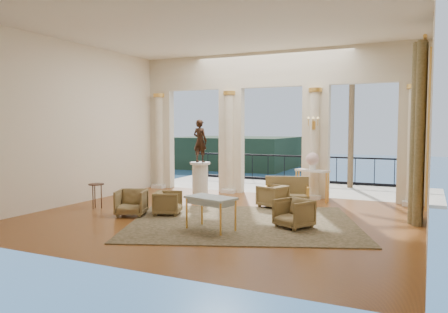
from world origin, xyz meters
The scene contains 23 objects.
floor centered at (0.00, 0.00, 0.00)m, with size 9.00×9.00×0.00m, color #522C16.
room_walls centered at (0.00, -1.12, 2.88)m, with size 9.00×9.00×9.00m.
arcade centered at (0.00, 3.82, 2.58)m, with size 9.00×0.56×4.50m.
terrace centered at (0.00, 5.80, -0.05)m, with size 10.00×3.60×0.10m, color #B4AD95.
balustrade centered at (0.00, 7.40, 0.41)m, with size 9.00×0.06×1.03m.
palm_tree centered at (2.00, 6.60, 4.09)m, with size 2.00×2.00×4.50m.
headland centered at (-30.00, 70.00, -3.00)m, with size 22.00×18.00×6.00m, color black.
sea centered at (0.00, 60.00, -6.00)m, with size 160.00×160.00×0.00m, color #234D83.
curtain centered at (4.28, 1.50, 2.02)m, with size 0.33×1.40×4.09m.
window_frame centered at (4.47, 1.50, 2.10)m, with size 0.04×1.60×3.40m, color gold.
wall_sconce centered at (1.40, 3.51, 2.23)m, with size 0.30×0.11×0.33m.
rug centered at (0.74, -0.31, 0.01)m, with size 5.01×3.90×0.02m, color #282D18.
armchair_a centered at (-2.04, -0.70, 0.35)m, with size 0.69×0.64×0.71m, color #4E4124.
armchair_b centered at (1.91, -0.28, 0.34)m, with size 0.67×0.63×0.69m, color #4E4124.
armchair_c centered at (0.73, 1.78, 0.33)m, with size 0.65×0.61×0.67m, color #4E4124.
armchair_d centered at (-1.28, -0.25, 0.32)m, with size 0.62×0.58×0.64m, color #4E4124.
settee centered at (0.99, 2.24, 0.39)m, with size 1.29×0.84×0.79m.
game_table centered at (0.40, -1.24, 0.64)m, with size 1.15×0.82×0.71m.
pedestal centered at (-1.48, 1.80, 0.55)m, with size 0.62×0.62×1.14m.
statue centered at (-1.48, 1.80, 1.76)m, with size 0.45×0.29×1.22m, color black.
console_table centered at (1.47, 3.14, 0.77)m, with size 1.05×0.72×0.93m.
urn centered at (1.47, 3.14, 1.21)m, with size 0.37×0.37×0.49m.
side_table centered at (-3.44, -0.34, 0.57)m, with size 0.41×0.41×0.66m.
Camera 1 is at (4.47, -9.27, 2.18)m, focal length 35.00 mm.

